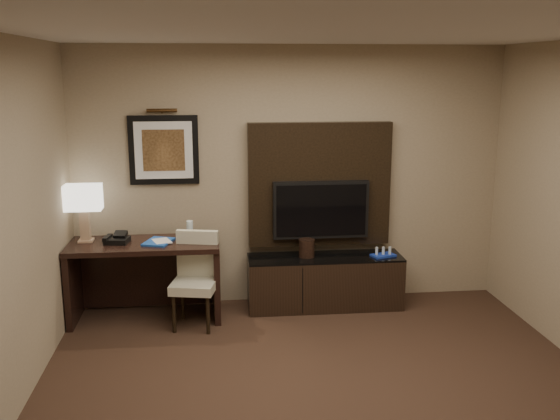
{
  "coord_description": "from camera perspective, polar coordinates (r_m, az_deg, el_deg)",
  "views": [
    {
      "loc": [
        -0.82,
        -3.91,
        2.45
      ],
      "look_at": [
        -0.19,
        1.8,
        1.15
      ],
      "focal_mm": 40.0,
      "sensor_mm": 36.0,
      "label": 1
    }
  ],
  "objects": [
    {
      "name": "book",
      "position": [
        6.19,
        -11.54,
        -2.07
      ],
      "size": [
        0.16,
        0.07,
        0.22
      ],
      "primitive_type": "imported",
      "rotation": [
        0.0,
        0.0,
        0.35
      ],
      "color": "tan",
      "rests_on": "desk"
    },
    {
      "name": "table_lamp",
      "position": [
        6.39,
        -17.47,
        -0.21
      ],
      "size": [
        0.4,
        0.27,
        0.59
      ],
      "primitive_type": null,
      "rotation": [
        0.0,
        0.0,
        0.19
      ],
      "color": "tan",
      "rests_on": "desk"
    },
    {
      "name": "desk",
      "position": [
        6.39,
        -12.16,
        -6.32
      ],
      "size": [
        1.47,
        0.64,
        0.79
      ],
      "primitive_type": "cube",
      "rotation": [
        0.0,
        0.0,
        -0.01
      ],
      "color": "black",
      "rests_on": "floor"
    },
    {
      "name": "blue_folder",
      "position": [
        6.23,
        -11.04,
        -2.87
      ],
      "size": [
        0.32,
        0.37,
        0.02
      ],
      "primitive_type": "cube",
      "rotation": [
        0.0,
        0.0,
        -0.32
      ],
      "color": "#1A4BAA",
      "rests_on": "desk"
    },
    {
      "name": "ice_bucket",
      "position": [
        6.46,
        2.45,
        -3.5
      ],
      "size": [
        0.19,
        0.19,
        0.18
      ],
      "primitive_type": "cylinder",
      "rotation": [
        0.0,
        0.0,
        0.16
      ],
      "color": "black",
      "rests_on": "credenza"
    },
    {
      "name": "ceiling",
      "position": [
        4.01,
        5.71,
        16.27
      ],
      "size": [
        4.5,
        5.0,
        0.01
      ],
      "primitive_type": "cube",
      "color": "silver",
      "rests_on": "wall_back"
    },
    {
      "name": "tv",
      "position": [
        6.51,
        3.74,
        0.03
      ],
      "size": [
        1.0,
        0.08,
        0.6
      ],
      "primitive_type": "cube",
      "color": "black",
      "rests_on": "tv_wall_panel"
    },
    {
      "name": "wall_back",
      "position": [
        6.56,
        0.96,
        3.08
      ],
      "size": [
        4.5,
        0.01,
        2.7
      ],
      "primitive_type": "cube",
      "color": "gray",
      "rests_on": "floor"
    },
    {
      "name": "water_bottle",
      "position": [
        6.27,
        -8.24,
        -1.86
      ],
      "size": [
        0.08,
        0.08,
        0.19
      ],
      "primitive_type": "cylinder",
      "rotation": [
        0.0,
        0.0,
        -0.27
      ],
      "color": "silver",
      "rests_on": "desk"
    },
    {
      "name": "minibar_tray",
      "position": [
        6.57,
        9.42,
        -3.83
      ],
      "size": [
        0.28,
        0.21,
        0.09
      ],
      "primitive_type": null,
      "rotation": [
        0.0,
        0.0,
        0.32
      ],
      "color": "#1934A3",
      "rests_on": "credenza"
    },
    {
      "name": "desk_phone",
      "position": [
        6.31,
        -14.67,
        -2.44
      ],
      "size": [
        0.25,
        0.23,
        0.11
      ],
      "primitive_type": null,
      "rotation": [
        0.0,
        0.0,
        -0.18
      ],
      "color": "black",
      "rests_on": "desk"
    },
    {
      "name": "picture_light",
      "position": [
        6.39,
        -10.75,
        8.93
      ],
      "size": [
        0.04,
        0.04,
        0.3
      ],
      "primitive_type": "cylinder",
      "color": "#442D15",
      "rests_on": "wall_back"
    },
    {
      "name": "artwork",
      "position": [
        6.46,
        -10.58,
        5.41
      ],
      "size": [
        0.7,
        0.04,
        0.7
      ],
      "primitive_type": "cube",
      "color": "black",
      "rests_on": "wall_back"
    },
    {
      "name": "desk_chair",
      "position": [
        6.09,
        -7.85,
        -6.77
      ],
      "size": [
        0.5,
        0.55,
        0.86
      ],
      "primitive_type": null,
      "rotation": [
        0.0,
        0.0,
        -0.21
      ],
      "color": "beige",
      "rests_on": "floor"
    },
    {
      "name": "tv_wall_panel",
      "position": [
        6.56,
        3.62,
        2.35
      ],
      "size": [
        1.5,
        0.12,
        1.3
      ],
      "primitive_type": "cube",
      "color": "black",
      "rests_on": "wall_back"
    },
    {
      "name": "credenza",
      "position": [
        6.59,
        4.11,
        -6.56
      ],
      "size": [
        1.61,
        0.46,
        0.55
      ],
      "primitive_type": "cube",
      "rotation": [
        0.0,
        0.0,
        -0.01
      ],
      "color": "black",
      "rests_on": "floor"
    }
  ]
}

